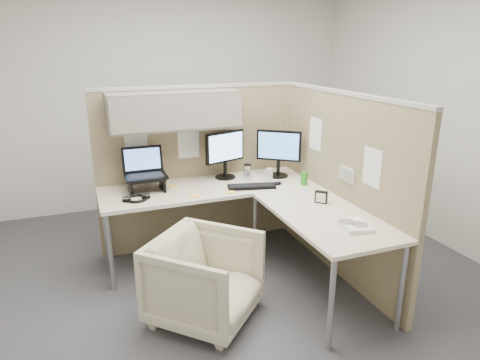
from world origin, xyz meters
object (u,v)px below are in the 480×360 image
object	(u,v)px
desk	(248,201)
keyboard	(252,186)
monitor_left	(225,151)
office_chair	(205,275)

from	to	relation	value
desk	keyboard	size ratio (longest dim) A/B	4.57
monitor_left	keyboard	world-z (taller)	monitor_left
keyboard	office_chair	bearing A→B (deg)	-119.49
office_chair	keyboard	distance (m)	1.08
desk	monitor_left	bearing A→B (deg)	89.99
desk	monitor_left	size ratio (longest dim) A/B	4.29
desk	office_chair	xyz separation A→B (m)	(-0.55, -0.53, -0.32)
desk	office_chair	distance (m)	0.83
desk	keyboard	distance (m)	0.26
keyboard	desk	bearing A→B (deg)	-107.32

